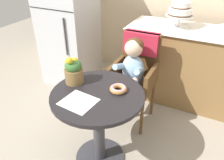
{
  "coord_description": "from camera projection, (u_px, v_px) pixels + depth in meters",
  "views": [
    {
      "loc": [
        0.71,
        -1.18,
        1.67
      ],
      "look_at": [
        0.05,
        0.15,
        0.77
      ],
      "focal_mm": 35.29,
      "sensor_mm": 36.0,
      "label": 1
    }
  ],
  "objects": [
    {
      "name": "cafe_table",
      "position": [
        98.0,
        115.0,
        1.78
      ],
      "size": [
        0.72,
        0.72,
        0.72
      ],
      "color": "black",
      "rests_on": "ground"
    },
    {
      "name": "seated_child",
      "position": [
        132.0,
        68.0,
        2.11
      ],
      "size": [
        0.27,
        0.32,
        0.73
      ],
      "color": "#8CADCC",
      "rests_on": "ground"
    },
    {
      "name": "flower_vase",
      "position": [
        73.0,
        70.0,
        1.75
      ],
      "size": [
        0.15,
        0.15,
        0.24
      ],
      "color": "brown",
      "rests_on": "cafe_table"
    },
    {
      "name": "ground_plane",
      "position": [
        100.0,
        157.0,
        2.04
      ],
      "size": [
        8.0,
        8.0,
        0.0
      ],
      "primitive_type": "plane",
      "color": "gray"
    },
    {
      "name": "paper_napkin",
      "position": [
        79.0,
        102.0,
        1.57
      ],
      "size": [
        0.26,
        0.24,
        0.0
      ],
      "primitive_type": "cube",
      "rotation": [
        0.0,
        0.0,
        -0.11
      ],
      "color": "white",
      "rests_on": "cafe_table"
    },
    {
      "name": "tiered_cake_stand",
      "position": [
        180.0,
        11.0,
        2.36
      ],
      "size": [
        0.3,
        0.3,
        0.28
      ],
      "color": "silver",
      "rests_on": "display_counter"
    },
    {
      "name": "display_counter",
      "position": [
        193.0,
        67.0,
        2.6
      ],
      "size": [
        1.56,
        0.62,
        0.9
      ],
      "color": "olive",
      "rests_on": "ground"
    },
    {
      "name": "wicker_chair",
      "position": [
        137.0,
        64.0,
        2.25
      ],
      "size": [
        0.42,
        0.45,
        0.95
      ],
      "rotation": [
        0.0,
        0.0,
        0.05
      ],
      "color": "brown",
      "rests_on": "ground"
    },
    {
      "name": "donut_front",
      "position": [
        118.0,
        89.0,
        1.68
      ],
      "size": [
        0.13,
        0.13,
        0.04
      ],
      "color": "#AD7542",
      "rests_on": "cafe_table"
    },
    {
      "name": "refrigerator",
      "position": [
        68.0,
        21.0,
        2.84
      ],
      "size": [
        0.64,
        0.63,
        1.7
      ],
      "color": "#B7BABF",
      "rests_on": "ground"
    }
  ]
}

